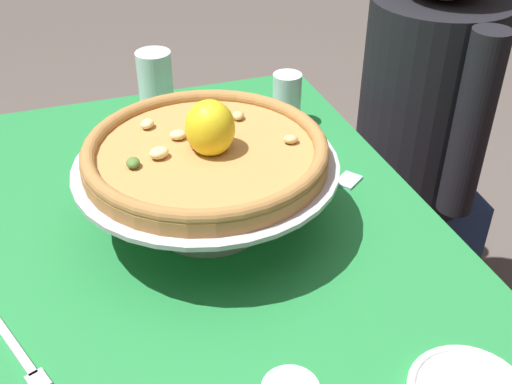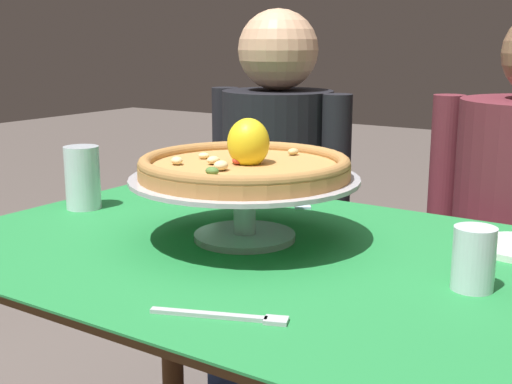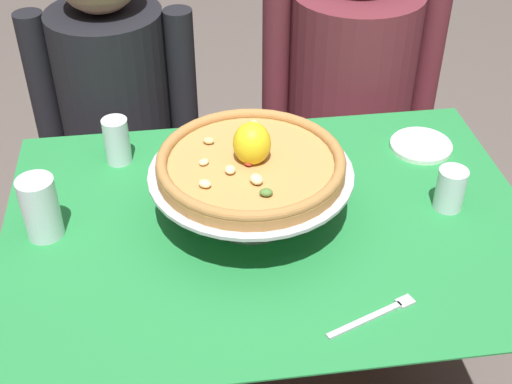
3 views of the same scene
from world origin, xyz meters
TOP-DOWN VIEW (x-y plane):
  - dining_table at (0.00, 0.00)m, footprint 1.14×0.82m
  - pizza_stand at (-0.04, 0.03)m, footprint 0.43×0.43m
  - pizza at (-0.04, 0.03)m, footprint 0.39×0.39m
  - water_glass_side_left at (-0.47, 0.03)m, footprint 0.08×0.08m
  - water_glass_side_right at (0.40, -0.00)m, footprint 0.06×0.06m
  - water_glass_back_left at (-0.33, 0.28)m, footprint 0.06×0.06m
  - side_plate at (0.42, 0.23)m, footprint 0.15×0.15m
  - dinner_fork at (0.15, -0.29)m, footprint 0.19×0.09m
  - sugar_packet at (-0.07, 0.31)m, footprint 0.06×0.06m
  - diner_left at (-0.35, 0.65)m, footprint 0.47×0.34m
  - diner_right at (0.35, 0.68)m, footprint 0.54×0.41m

SIDE VIEW (x-z plane):
  - diner_left at x=-0.35m, z-range -0.03..1.14m
  - diner_right at x=0.35m, z-range 0.00..1.15m
  - dining_table at x=0.00m, z-range 0.24..0.95m
  - sugar_packet at x=-0.07m, z-range 0.71..0.71m
  - dinner_fork at x=0.15m, z-range 0.71..0.72m
  - side_plate at x=0.42m, z-range 0.71..0.73m
  - water_glass_side_right at x=0.40m, z-range 0.70..0.80m
  - water_glass_back_left at x=-0.33m, z-range 0.70..0.82m
  - water_glass_side_left at x=-0.47m, z-range 0.70..0.84m
  - pizza_stand at x=-0.04m, z-range 0.74..0.86m
  - pizza at x=-0.04m, z-range 0.80..0.91m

